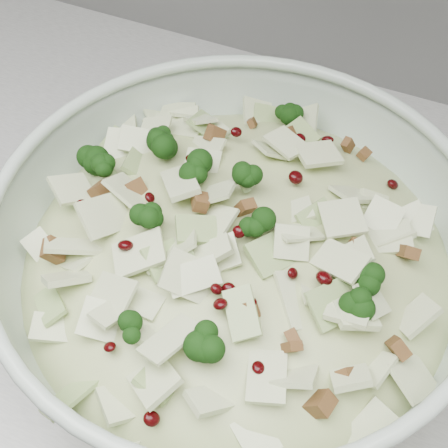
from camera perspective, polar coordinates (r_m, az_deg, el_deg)
name	(u,v)px	position (r m, az deg, el deg)	size (l,w,h in m)	color
counter	(207,391)	(1.03, -1.60, -15.03)	(3.60, 0.60, 0.90)	silver
mixing_bowl	(237,268)	(0.50, 1.17, -4.04)	(0.39, 0.39, 0.15)	#B4C7B5
salad	(237,250)	(0.48, 1.22, -2.41)	(0.40, 0.40, 0.15)	#AAB67C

